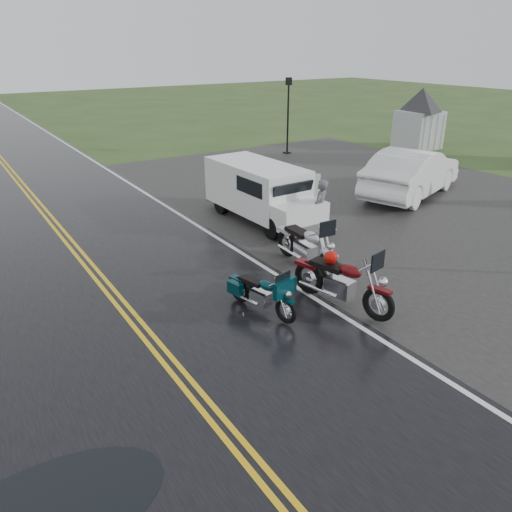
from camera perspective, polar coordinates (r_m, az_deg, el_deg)
The scene contains 11 objects.
ground at distance 9.01m, azimuth -8.27°, elevation -14.00°, with size 120.00×120.00×0.00m, color #2D471E.
road at distance 17.71m, azimuth -22.31°, elevation 3.68°, with size 8.00×100.00×0.04m, color black.
parking_pad at distance 18.85m, azimuth 16.22°, elevation 5.61°, with size 14.00×24.00×0.03m, color black.
visitor_center at distance 29.61m, azimuth 18.38°, elevation 16.23°, with size 16.00×10.00×4.80m, color #A8AAAD, non-canonical shape.
motorcycle_red at distance 10.50m, azimuth 13.96°, elevation -3.95°, with size 0.92×2.52×1.49m, color #51090C, non-canonical shape.
motorcycle_teal at distance 10.22m, azimuth 3.46°, elevation -5.22°, with size 0.68×1.88×1.11m, color #042A31, non-canonical shape.
motorcycle_silver at distance 12.03m, azimuth 8.36°, elevation 0.11°, with size 0.91×2.52×1.49m, color #AEB0B6, non-canonical shape.
van_white at distance 14.60m, azimuth 1.90°, elevation 5.35°, with size 1.80×4.80×1.89m, color white, non-canonical shape.
person_at_van at distance 15.04m, azimuth 7.34°, elevation 5.35°, with size 0.62×0.41×1.71m, color #4E4E53.
sedan_white at distance 19.92m, azimuth 17.35°, elevation 9.03°, with size 1.89×5.41×1.78m, color white.
lamp_post_far_right at distance 26.75m, azimuth 3.67°, elevation 15.67°, with size 0.33×0.33×3.87m, color black, non-canonical shape.
Camera 1 is at (-2.81, -6.63, 5.41)m, focal length 35.00 mm.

